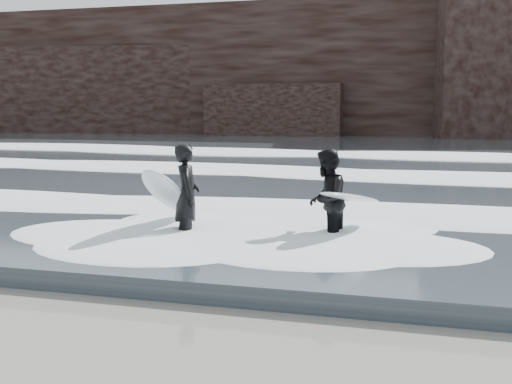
% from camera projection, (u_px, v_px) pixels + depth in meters
% --- Properties ---
extents(sea, '(90.00, 52.00, 0.30)m').
position_uv_depth(sea, '(366.00, 151.00, 32.97)').
color(sea, '#313B43').
rests_on(sea, ground).
extents(headland, '(70.00, 9.00, 10.00)m').
position_uv_depth(headland, '(392.00, 72.00, 48.52)').
color(headland, black).
rests_on(headland, ground).
extents(foam_near, '(60.00, 3.20, 0.20)m').
position_uv_depth(foam_near, '(264.00, 202.00, 13.88)').
color(foam_near, white).
rests_on(foam_near, sea).
extents(foam_mid, '(60.00, 4.00, 0.24)m').
position_uv_depth(foam_mid, '(321.00, 170.00, 20.55)').
color(foam_mid, white).
rests_on(foam_mid, sea).
extents(foam_far, '(60.00, 4.80, 0.30)m').
position_uv_depth(foam_far, '(356.00, 150.00, 29.12)').
color(foam_far, white).
rests_on(foam_far, sea).
extents(surfer_left, '(1.19, 2.21, 1.83)m').
position_uv_depth(surfer_left, '(182.00, 195.00, 11.24)').
color(surfer_left, black).
rests_on(surfer_left, ground).
extents(surfer_right, '(1.35, 2.13, 1.75)m').
position_uv_depth(surfer_right, '(329.00, 200.00, 10.95)').
color(surfer_right, black).
rests_on(surfer_right, ground).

